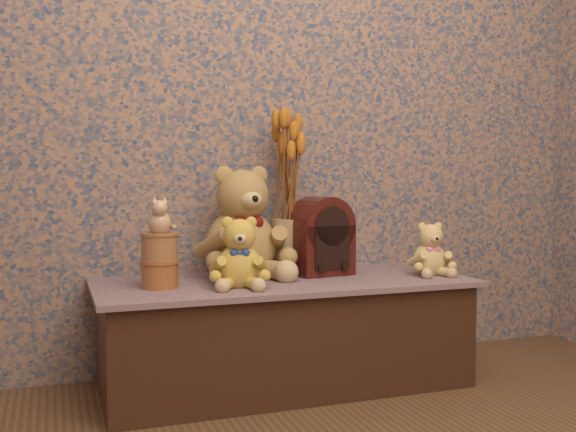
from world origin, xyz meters
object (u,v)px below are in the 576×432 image
at_px(ceramic_vase, 287,246).
at_px(cat_figurine, 159,214).
at_px(teddy_medium, 239,249).
at_px(teddy_large, 241,218).
at_px(biscuit_tin_lower, 160,275).
at_px(cathedral_radio, 321,236).
at_px(teddy_small, 429,247).

distance_m(ceramic_vase, cat_figurine, 0.58).
relative_size(teddy_medium, ceramic_vase, 1.22).
bearing_deg(teddy_large, biscuit_tin_lower, -162.18).
bearing_deg(cathedral_radio, ceramic_vase, 137.94).
bearing_deg(cat_figurine, ceramic_vase, 23.72).
bearing_deg(teddy_large, ceramic_vase, 1.06).
height_order(teddy_large, teddy_medium, teddy_large).
bearing_deg(cathedral_radio, teddy_small, -29.62).
bearing_deg(ceramic_vase, biscuit_tin_lower, -161.64).
distance_m(ceramic_vase, biscuit_tin_lower, 0.56).
distance_m(teddy_small, cat_figurine, 1.05).
height_order(teddy_medium, teddy_small, teddy_medium).
bearing_deg(cat_figurine, cathedral_radio, 14.37).
distance_m(teddy_large, teddy_small, 0.74).
bearing_deg(biscuit_tin_lower, teddy_large, 24.29).
bearing_deg(cathedral_radio, teddy_medium, -164.67).
xyz_separation_m(teddy_large, cat_figurine, (-0.33, -0.15, 0.03)).
bearing_deg(teddy_small, teddy_large, 171.70).
bearing_deg(teddy_small, teddy_medium, -171.22).
bearing_deg(ceramic_vase, cat_figurine, -161.64).
relative_size(teddy_medium, cat_figurine, 2.03).
bearing_deg(cathedral_radio, biscuit_tin_lower, -179.86).
bearing_deg(teddy_large, teddy_small, -22.09).
relative_size(teddy_large, teddy_small, 2.06).
xyz_separation_m(teddy_medium, biscuit_tin_lower, (-0.27, 0.07, -0.09)).
bearing_deg(teddy_medium, cat_figurine, 179.39).
height_order(cathedral_radio, biscuit_tin_lower, cathedral_radio).
bearing_deg(cathedral_radio, teddy_large, 162.40).
height_order(ceramic_vase, cat_figurine, cat_figurine).
distance_m(cathedral_radio, cat_figurine, 0.66).
height_order(teddy_small, cathedral_radio, cathedral_radio).
height_order(teddy_medium, ceramic_vase, teddy_medium).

